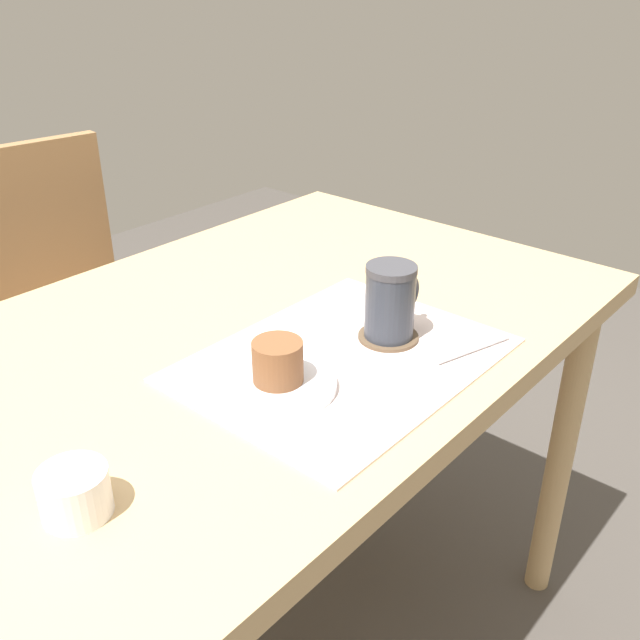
% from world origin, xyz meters
% --- Properties ---
extents(dining_table, '(1.11, 0.73, 0.73)m').
position_xyz_m(dining_table, '(0.00, 0.00, 0.64)').
color(dining_table, tan).
rests_on(dining_table, ground_plane).
extents(wooden_chair, '(0.47, 0.47, 0.86)m').
position_xyz_m(wooden_chair, '(0.04, 0.68, 0.48)').
color(wooden_chair, '#997047').
rests_on(wooden_chair, ground_plane).
extents(placemat, '(0.42, 0.32, 0.00)m').
position_xyz_m(placemat, '(-0.00, -0.16, 0.73)').
color(placemat, silver).
rests_on(placemat, dining_table).
extents(pastry_plate, '(0.15, 0.15, 0.01)m').
position_xyz_m(pastry_plate, '(-0.11, -0.15, 0.74)').
color(pastry_plate, white).
rests_on(pastry_plate, placemat).
extents(pastry, '(0.06, 0.06, 0.05)m').
position_xyz_m(pastry, '(-0.11, -0.15, 0.77)').
color(pastry, brown).
rests_on(pastry, pastry_plate).
extents(coffee_coaster, '(0.09, 0.09, 0.00)m').
position_xyz_m(coffee_coaster, '(0.08, -0.18, 0.74)').
color(coffee_coaster, brown).
rests_on(coffee_coaster, placemat).
extents(coffee_mug, '(0.10, 0.07, 0.11)m').
position_xyz_m(coffee_mug, '(0.09, -0.18, 0.79)').
color(coffee_mug, '#2D333D').
rests_on(coffee_mug, coffee_coaster).
extents(teaspoon, '(0.13, 0.05, 0.01)m').
position_xyz_m(teaspoon, '(0.13, -0.29, 0.74)').
color(teaspoon, silver).
rests_on(teaspoon, placemat).
extents(sugar_bowl, '(0.07, 0.07, 0.05)m').
position_xyz_m(sugar_bowl, '(-0.40, -0.15, 0.75)').
color(sugar_bowl, white).
rests_on(sugar_bowl, dining_table).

